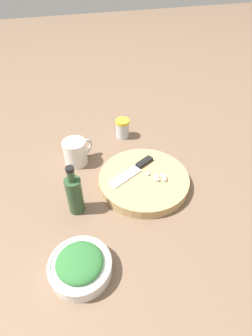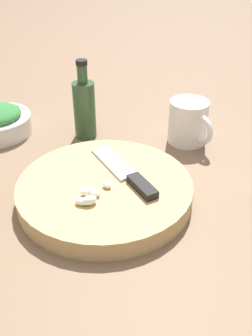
{
  "view_description": "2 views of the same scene",
  "coord_description": "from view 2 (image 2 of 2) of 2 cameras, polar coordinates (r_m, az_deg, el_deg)",
  "views": [
    {
      "loc": [
        -0.59,
        0.15,
        0.62
      ],
      "look_at": [
        -0.0,
        -0.03,
        0.08
      ],
      "focal_mm": 28.0,
      "sensor_mm": 36.0,
      "label": 1
    },
    {
      "loc": [
        -0.0,
        -0.6,
        0.39
      ],
      "look_at": [
        0.02,
        -0.06,
        0.04
      ],
      "focal_mm": 40.0,
      "sensor_mm": 36.0,
      "label": 2
    }
  ],
  "objects": [
    {
      "name": "chef_knife",
      "position": [
        0.64,
        0.57,
        -0.79
      ],
      "size": [
        0.11,
        0.18,
        0.01
      ],
      "rotation": [
        0.0,
        0.0,
        0.47
      ],
      "color": "black",
      "rests_on": "cutting_board"
    },
    {
      "name": "garlic_cloves",
      "position": [
        0.59,
        -5.21,
        -4.18
      ],
      "size": [
        0.06,
        0.06,
        0.02
      ],
      "color": "silver",
      "rests_on": "cutting_board"
    },
    {
      "name": "cutting_board",
      "position": [
        0.64,
        -2.95,
        -3.38
      ],
      "size": [
        0.3,
        0.3,
        0.03
      ],
      "color": "tan",
      "rests_on": "ground_plane"
    },
    {
      "name": "oil_bottle",
      "position": [
        0.81,
        -6.13,
        9.14
      ],
      "size": [
        0.05,
        0.05,
        0.17
      ],
      "color": "#2D4C2D",
      "rests_on": "ground_plane"
    },
    {
      "name": "coffee_mug",
      "position": [
        0.8,
        9.77,
        6.87
      ],
      "size": [
        0.08,
        0.11,
        0.09
      ],
      "color": "silver",
      "rests_on": "ground_plane"
    },
    {
      "name": "ground_plane",
      "position": [
        0.72,
        -1.65,
        -0.4
      ],
      "size": [
        5.0,
        5.0,
        0.0
      ],
      "primitive_type": "plane",
      "color": "brown"
    }
  ]
}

